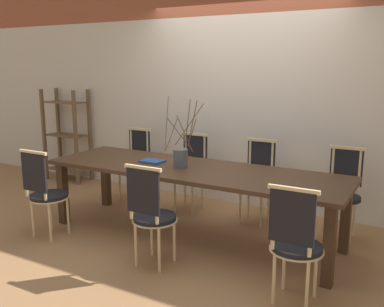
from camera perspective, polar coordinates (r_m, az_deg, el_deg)
name	(u,v)px	position (r m, az deg, el deg)	size (l,w,h in m)	color
ground_plane	(192,236)	(4.59, 0.00, -10.95)	(16.00, 16.00, 0.00)	#9E7047
wall_rear	(243,79)	(5.39, 6.76, 9.87)	(12.00, 0.06, 3.20)	beige
dining_table	(192,175)	(4.38, 0.00, -2.94)	(3.14, 0.94, 0.74)	#422B1C
chair_near_leftend	(45,191)	(4.65, -19.03, -4.73)	(0.41, 0.41, 0.94)	black
chair_near_left	(151,212)	(3.80, -5.43, -7.81)	(0.41, 0.41, 0.94)	black
chair_near_center	(295,241)	(3.29, 13.58, -11.29)	(0.41, 0.41, 0.94)	black
chair_far_leftend	(135,162)	(5.72, -7.64, -1.13)	(0.41, 0.41, 0.94)	black
chair_far_left	(191,170)	(5.27, -0.18, -2.16)	(0.41, 0.41, 0.94)	black
chair_far_center	(257,179)	(4.91, 8.66, -3.33)	(0.41, 0.41, 0.94)	black
chair_far_right	(343,190)	(4.69, 19.44, -4.64)	(0.41, 0.41, 0.94)	black
vase_centerpiece	(181,157)	(4.37, -1.51, -0.41)	(0.38, 0.38, 0.71)	#4C5156
book_stack	(152,161)	(4.62, -5.31, -1.04)	(0.24, 0.19, 0.02)	#234C8C
shelving_rack	(67,135)	(6.86, -16.33, 2.32)	(0.71, 0.35, 1.41)	brown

